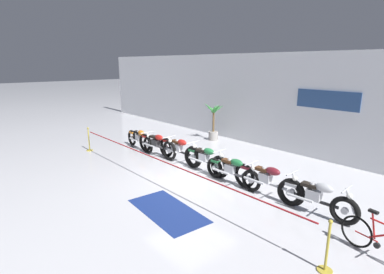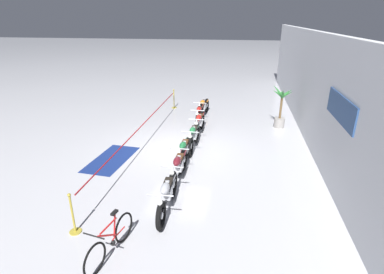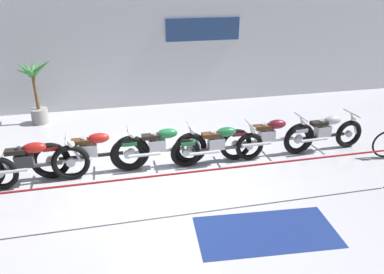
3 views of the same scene
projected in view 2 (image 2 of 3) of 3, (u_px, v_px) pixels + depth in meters
name	position (u px, v px, depth m)	size (l,w,h in m)	color
ground_plane	(178.00, 147.00, 11.63)	(120.00, 120.00, 0.00)	silver
back_wall	(325.00, 100.00, 10.06)	(28.00, 0.29, 4.20)	white
motorcycle_orange_0	(203.00, 108.00, 15.06)	(2.31, 0.62, 0.94)	black
motorcycle_red_1	(199.00, 115.00, 13.84)	(2.46, 0.62, 0.97)	black
motorcycle_red_2	(199.00, 124.00, 12.67)	(2.50, 0.62, 0.99)	black
motorcycle_green_3	(193.00, 137.00, 11.33)	(2.18, 0.62, 0.96)	black
motorcycle_green_4	(184.00, 152.00, 10.14)	(2.20, 0.62, 0.92)	black
motorcycle_maroon_5	(178.00, 168.00, 8.97)	(2.38, 0.62, 0.96)	black
motorcycle_silver_6	(167.00, 196.00, 7.64)	(2.14, 0.62, 0.93)	black
bicycle	(110.00, 241.00, 6.22)	(1.67, 0.51, 0.94)	black
potted_palm_left_of_row	(281.00, 107.00, 13.37)	(1.04, 0.92, 1.95)	gray
stanchion_far_left	(154.00, 116.00, 12.87)	(10.45, 0.28, 1.05)	gold
stanchion_mid_left	(73.00, 219.00, 6.90)	(0.28, 0.28, 1.05)	gold
floor_banner	(111.00, 159.00, 10.64)	(2.37, 1.16, 0.01)	navy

